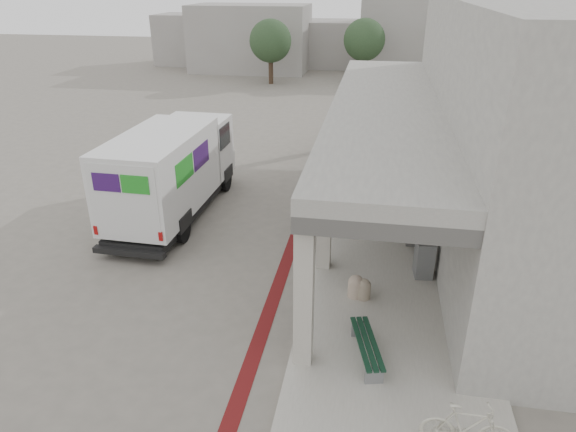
% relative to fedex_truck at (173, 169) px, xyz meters
% --- Properties ---
extents(ground, '(120.00, 120.00, 0.00)m').
position_rel_fedex_truck_xyz_m(ground, '(3.38, -3.40, -1.65)').
color(ground, '#6A645B').
rests_on(ground, ground).
extents(bike_lane_stripe, '(0.35, 40.00, 0.01)m').
position_rel_fedex_truck_xyz_m(bike_lane_stripe, '(4.38, -1.40, -1.65)').
color(bike_lane_stripe, '#5C1213').
rests_on(bike_lane_stripe, ground).
extents(sidewalk, '(4.40, 28.00, 0.12)m').
position_rel_fedex_truck_xyz_m(sidewalk, '(7.38, -3.40, -1.59)').
color(sidewalk, '#9F9A8F').
rests_on(sidewalk, ground).
extents(transit_building, '(7.60, 17.00, 7.00)m').
position_rel_fedex_truck_xyz_m(transit_building, '(10.21, 1.10, 1.75)').
color(transit_building, gray).
rests_on(transit_building, ground).
extents(distant_backdrop, '(28.00, 10.00, 6.50)m').
position_rel_fedex_truck_xyz_m(distant_backdrop, '(0.53, 32.48, 1.05)').
color(distant_backdrop, '#999691').
rests_on(distant_backdrop, ground).
extents(tree_left, '(3.20, 3.20, 4.80)m').
position_rel_fedex_truck_xyz_m(tree_left, '(-1.62, 24.60, 1.53)').
color(tree_left, '#38281C').
rests_on(tree_left, ground).
extents(tree_mid, '(3.20, 3.20, 4.80)m').
position_rel_fedex_truck_xyz_m(tree_mid, '(5.38, 26.60, 1.53)').
color(tree_mid, '#38281C').
rests_on(tree_mid, ground).
extents(tree_right, '(3.20, 3.20, 4.80)m').
position_rel_fedex_truck_xyz_m(tree_right, '(13.38, 25.60, 1.53)').
color(tree_right, '#38281C').
rests_on(tree_right, ground).
extents(fedex_truck, '(2.48, 7.34, 3.10)m').
position_rel_fedex_truck_xyz_m(fedex_truck, '(0.00, 0.00, 0.00)').
color(fedex_truck, black).
rests_on(fedex_truck, ground).
extents(bench, '(0.81, 1.84, 0.42)m').
position_rel_fedex_truck_xyz_m(bench, '(6.80, -6.63, -1.23)').
color(bench, gray).
rests_on(bench, sidewalk).
extents(bollard_near, '(0.40, 0.40, 0.60)m').
position_rel_fedex_truck_xyz_m(bollard_near, '(6.45, -4.29, -1.23)').
color(bollard_near, tan).
rests_on(bollard_near, sidewalk).
extents(bollard_far, '(0.36, 0.36, 0.54)m').
position_rel_fedex_truck_xyz_m(bollard_far, '(6.66, -4.34, -1.26)').
color(bollard_far, gray).
rests_on(bollard_far, sidewalk).
extents(utility_cabinet, '(0.51, 0.65, 1.04)m').
position_rel_fedex_truck_xyz_m(utility_cabinet, '(8.22, -2.93, -1.01)').
color(utility_cabinet, slate).
rests_on(utility_cabinet, sidewalk).
extents(bicycle_cream, '(1.56, 0.45, 0.93)m').
position_rel_fedex_truck_xyz_m(bicycle_cream, '(8.54, -8.67, -1.06)').
color(bicycle_cream, beige).
rests_on(bicycle_cream, sidewalk).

